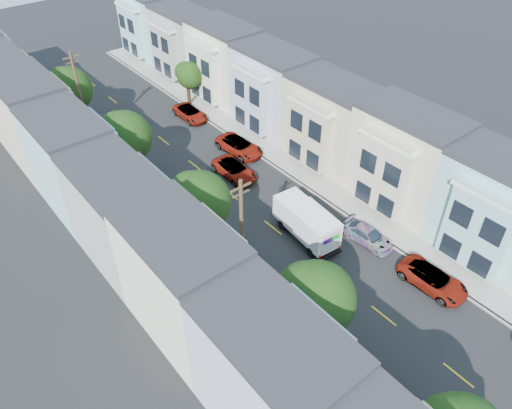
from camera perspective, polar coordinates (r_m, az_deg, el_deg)
The scene contains 25 objects.
ground at distance 39.31m, azimuth 7.68°, elevation -7.17°, with size 160.00×160.00×0.00m, color black.
road_slab at distance 47.97m, azimuth -5.04°, elevation 2.90°, with size 12.00×70.00×0.02m, color black.
curb_left at distance 45.61m, azimuth -11.28°, elevation 0.11°, with size 0.30×70.00×0.15m, color gray.
curb_right at distance 50.88m, azimuth 0.56°, elevation 5.48°, with size 0.30×70.00×0.15m, color gray.
sidewalk_left at distance 45.20m, azimuth -12.69°, elevation -0.54°, with size 2.60×70.00×0.15m, color gray.
sidewalk_right at distance 51.58m, azimuth 1.68°, elevation 5.98°, with size 2.60×70.00×0.15m, color gray.
centerline at distance 47.98m, azimuth -5.04°, elevation 2.89°, with size 0.12×70.00×0.01m, color gold.
townhouse_row_left at distance 44.24m, azimuth -16.95°, elevation -2.56°, with size 5.00×70.00×8.50m, color #C2B894.
townhouse_row_right at distance 53.81m, azimuth 4.80°, elevation 7.28°, with size 5.00×70.00×8.50m, color #C2B894.
tree_b at distance 29.82m, azimuth 6.80°, elevation -10.80°, with size 4.70×4.70×7.85m.
tree_c at distance 36.94m, azimuth -6.59°, elevation 0.27°, with size 4.70×4.70×7.55m.
tree_d at distance 45.60m, azimuth -14.79°, elevation 7.40°, with size 4.70×4.70×7.58m.
tree_e at distance 56.04m, azimuth -20.63°, elevation 12.18°, with size 4.70×4.70×7.47m.
tree_far_r at distance 59.74m, azimuth -7.64°, elevation 14.37°, with size 3.10×3.10×5.20m.
utility_pole_near at distance 33.64m, azimuth -1.61°, elevation -4.10°, with size 1.60×0.26×10.00m.
utility_pole_far at distance 53.24m, azimuth -19.32°, elevation 11.15°, with size 1.60×0.26×10.00m.
fedex_truck at distance 40.59m, azimuth 5.80°, elevation -1.97°, with size 2.38×6.19×2.97m.
lead_sedan at distance 47.88m, azimuth -2.49°, elevation 3.97°, with size 2.34×5.08×1.41m, color black.
parked_left_b at distance 32.81m, azimuth 14.00°, elevation -19.67°, with size 1.41×4.00×1.33m, color black.
parked_left_c at distance 35.90m, azimuth 3.34°, elevation -10.94°, with size 2.28×4.94×1.37m, color #A2A6AE.
parked_left_d at distance 42.92m, azimuth -7.42°, elevation -1.29°, with size 1.30×3.69×1.23m, color #39070A.
parked_right_a at distance 39.35m, azimuth 19.55°, elevation -8.07°, with size 2.43×5.26×1.46m, color #515556.
parked_right_b at distance 41.64m, azimuth 12.68°, elevation -3.52°, with size 1.79×4.27×1.28m, color silver.
parked_right_c at distance 51.31m, azimuth -1.93°, elevation 6.67°, with size 2.49×5.40×1.50m, color black.
parked_right_d at distance 57.95m, azimuth -7.53°, elevation 10.31°, with size 2.23×4.84×1.35m, color black.
Camera 1 is at (-21.02, -17.73, 28.08)m, focal length 35.00 mm.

